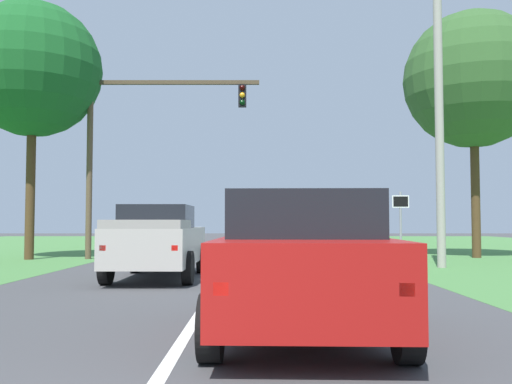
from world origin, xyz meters
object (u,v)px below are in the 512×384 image
(extra_tree_1, at_px, (33,70))
(red_suv_near, at_px, (302,260))
(traffic_light, at_px, (134,133))
(keep_moving_sign, at_px, (401,218))
(crossing_suv_far, at_px, (309,234))
(pickup_truck_lead, at_px, (158,241))
(utility_pole_right, at_px, (439,107))
(oak_tree_right, at_px, (473,80))

(extra_tree_1, bearing_deg, red_suv_near, -57.48)
(traffic_light, bearing_deg, keep_moving_sign, -14.75)
(traffic_light, bearing_deg, red_suv_near, -70.05)
(crossing_suv_far, bearing_deg, extra_tree_1, -163.24)
(pickup_truck_lead, xyz_separation_m, utility_pole_right, (8.56, 3.61, 4.26))
(utility_pole_right, bearing_deg, crossing_suv_far, 115.92)
(red_suv_near, bearing_deg, pickup_truck_lead, 113.14)
(keep_moving_sign, xyz_separation_m, extra_tree_1, (-14.08, 2.35, 5.95))
(pickup_truck_lead, distance_m, utility_pole_right, 10.22)
(oak_tree_right, bearing_deg, pickup_truck_lead, -143.38)
(traffic_light, bearing_deg, crossing_suv_far, 22.99)
(pickup_truck_lead, relative_size, utility_pole_right, 0.48)
(keep_moving_sign, bearing_deg, utility_pole_right, -61.89)
(keep_moving_sign, bearing_deg, crossing_suv_far, 115.28)
(red_suv_near, xyz_separation_m, crossing_suv_far, (1.80, 18.40, -0.06))
(extra_tree_1, bearing_deg, oak_tree_right, 3.34)
(oak_tree_right, relative_size, extra_tree_1, 1.00)
(red_suv_near, height_order, extra_tree_1, extra_tree_1)
(red_suv_near, distance_m, extra_tree_1, 18.95)
(red_suv_near, bearing_deg, oak_tree_right, 62.02)
(red_suv_near, bearing_deg, traffic_light, 109.95)
(red_suv_near, bearing_deg, extra_tree_1, 122.52)
(keep_moving_sign, distance_m, utility_pole_right, 4.08)
(red_suv_near, height_order, crossing_suv_far, red_suv_near)
(oak_tree_right, relative_size, utility_pole_right, 0.98)
(pickup_truck_lead, bearing_deg, extra_tree_1, 130.06)
(extra_tree_1, bearing_deg, keep_moving_sign, -9.49)
(keep_moving_sign, xyz_separation_m, oak_tree_right, (3.99, 3.40, 5.81))
(pickup_truck_lead, distance_m, crossing_suv_far, 12.09)
(keep_moving_sign, distance_m, oak_tree_right, 7.82)
(red_suv_near, distance_m, oak_tree_right, 19.27)
(pickup_truck_lead, height_order, utility_pole_right, utility_pole_right)
(traffic_light, distance_m, extra_tree_1, 4.74)
(utility_pole_right, bearing_deg, traffic_light, 158.53)
(crossing_suv_far, height_order, extra_tree_1, extra_tree_1)
(red_suv_near, height_order, utility_pole_right, utility_pole_right)
(extra_tree_1, bearing_deg, traffic_light, 4.29)
(traffic_light, bearing_deg, utility_pole_right, -21.47)
(crossing_suv_far, relative_size, extra_tree_1, 0.43)
(keep_moving_sign, relative_size, oak_tree_right, 0.25)
(pickup_truck_lead, bearing_deg, traffic_light, 106.87)
(pickup_truck_lead, xyz_separation_m, oak_tree_right, (11.66, 8.67, 6.45))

